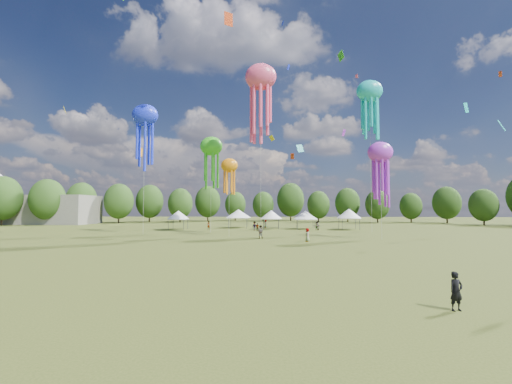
{
  "coord_description": "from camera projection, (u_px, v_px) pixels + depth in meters",
  "views": [
    {
      "loc": [
        -1.1,
        -15.63,
        4.47
      ],
      "look_at": [
        -2.77,
        15.0,
        6.0
      ],
      "focal_mm": 22.67,
      "sensor_mm": 36.0,
      "label": 1
    }
  ],
  "objects": [
    {
      "name": "festival_tents",
      "position": [
        270.0,
        214.0,
        69.6
      ],
      "size": [
        40.53,
        11.41,
        4.34
      ],
      "color": "#47474C",
      "rests_on": "ground"
    },
    {
      "name": "spectators_far",
      "position": [
        279.0,
        226.0,
        63.3
      ],
      "size": [
        23.34,
        31.36,
        1.82
      ],
      "color": "gray",
      "rests_on": "ground"
    },
    {
      "name": "hangar",
      "position": [
        23.0,
        210.0,
        91.23
      ],
      "size": [
        40.0,
        12.0,
        8.0
      ],
      "primitive_type": "cube",
      "color": "gray",
      "rests_on": "ground"
    },
    {
      "name": "small_kites",
      "position": [
        280.0,
        72.0,
        60.41
      ],
      "size": [
        76.52,
        59.45,
        44.25
      ],
      "color": "green",
      "rests_on": "ground"
    },
    {
      "name": "ground",
      "position": [
        297.0,
        302.0,
        15.3
      ],
      "size": [
        300.0,
        300.0,
        0.0
      ],
      "primitive_type": "plane",
      "color": "#384416",
      "rests_on": "ground"
    },
    {
      "name": "treeline",
      "position": [
        262.0,
        199.0,
        78.18
      ],
      "size": [
        201.57,
        95.24,
        13.43
      ],
      "color": "#38281C",
      "rests_on": "ground"
    },
    {
      "name": "observer_main",
      "position": [
        456.0,
        291.0,
        14.1
      ],
      "size": [
        0.7,
        0.54,
        1.69
      ],
      "primitive_type": "imported",
      "rotation": [
        0.0,
        0.0,
        0.25
      ],
      "color": "black",
      "rests_on": "ground"
    },
    {
      "name": "show_kites",
      "position": [
        268.0,
        122.0,
        55.58
      ],
      "size": [
        45.4,
        17.03,
        28.8
      ],
      "color": "green",
      "rests_on": "ground"
    },
    {
      "name": "spectator_near",
      "position": [
        260.0,
        232.0,
        47.69
      ],
      "size": [
        1.06,
        0.9,
        1.92
      ],
      "primitive_type": "imported",
      "rotation": [
        0.0,
        0.0,
        2.94
      ],
      "color": "gray",
      "rests_on": "ground"
    }
  ]
}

